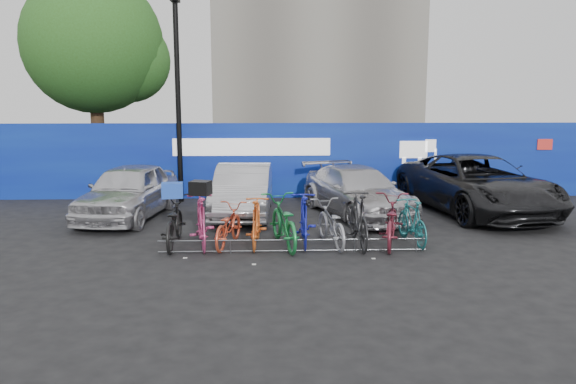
{
  "coord_description": "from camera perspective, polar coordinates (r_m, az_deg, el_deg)",
  "views": [
    {
      "loc": [
        -0.56,
        -11.93,
        3.21
      ],
      "look_at": [
        -0.0,
        2.0,
        0.85
      ],
      "focal_mm": 35.0,
      "sensor_mm": 36.0,
      "label": 1
    }
  ],
  "objects": [
    {
      "name": "bike_6",
      "position": [
        12.3,
        4.35,
        -3.22
      ],
      "size": [
        0.98,
        1.94,
        0.97
      ],
      "primitive_type": "imported",
      "rotation": [
        0.0,
        0.0,
        3.33
      ],
      "color": "#929499",
      "rests_on": "ground"
    },
    {
      "name": "bike_9",
      "position": [
        12.67,
        12.48,
        -2.96
      ],
      "size": [
        0.67,
        1.72,
        1.01
      ],
      "primitive_type": "imported",
      "rotation": [
        0.0,
        0.0,
        3.26
      ],
      "color": "#1D7074",
      "rests_on": "ground"
    },
    {
      "name": "car_3",
      "position": [
        16.55,
        18.6,
        0.75
      ],
      "size": [
        3.59,
        6.16,
        1.61
      ],
      "primitive_type": "imported",
      "rotation": [
        0.0,
        0.0,
        0.17
      ],
      "color": "black",
      "rests_on": "ground"
    },
    {
      "name": "bike_4",
      "position": [
        12.14,
        -0.5,
        -3.04
      ],
      "size": [
        1.14,
        2.2,
        1.1
      ],
      "primitive_type": "imported",
      "rotation": [
        0.0,
        0.0,
        3.34
      ],
      "color": "#1A7F3A",
      "rests_on": "ground"
    },
    {
      "name": "car_1",
      "position": [
        15.39,
        -4.58,
        0.16
      ],
      "size": [
        1.65,
        4.26,
        1.38
      ],
      "primitive_type": "imported",
      "rotation": [
        0.0,
        0.0,
        -0.04
      ],
      "color": "#AFAFB4",
      "rests_on": "ground"
    },
    {
      "name": "bike_2",
      "position": [
        12.29,
        -6.12,
        -3.4
      ],
      "size": [
        0.98,
        1.83,
        0.91
      ],
      "primitive_type": "imported",
      "rotation": [
        0.0,
        0.0,
        2.91
      ],
      "color": "#CF492B",
      "rests_on": "ground"
    },
    {
      "name": "bike_3",
      "position": [
        12.2,
        -3.24,
        -3.1
      ],
      "size": [
        0.6,
        1.79,
        1.06
      ],
      "primitive_type": "imported",
      "rotation": [
        0.0,
        0.0,
        3.08
      ],
      "color": "orange",
      "rests_on": "ground"
    },
    {
      "name": "ground",
      "position": [
        12.37,
        0.37,
        -5.44
      ],
      "size": [
        100.0,
        100.0,
        0.0
      ],
      "primitive_type": "plane",
      "color": "black",
      "rests_on": "ground"
    },
    {
      "name": "bike_rack",
      "position": [
        11.75,
        0.51,
        -5.44
      ],
      "size": [
        5.6,
        0.03,
        0.3
      ],
      "color": "#595B60",
      "rests_on": "ground"
    },
    {
      "name": "bike_8",
      "position": [
        12.43,
        10.38,
        -2.94
      ],
      "size": [
        1.22,
        2.19,
        1.09
      ],
      "primitive_type": "imported",
      "rotation": [
        0.0,
        0.0,
        2.89
      ],
      "color": "maroon",
      "rests_on": "ground"
    },
    {
      "name": "cargo_topcase",
      "position": [
        12.12,
        -8.89,
        0.41
      ],
      "size": [
        0.49,
        0.46,
        0.3
      ],
      "primitive_type": "cube",
      "rotation": [
        0.0,
        0.0,
        -0.28
      ],
      "color": "black",
      "rests_on": "bike_1"
    },
    {
      "name": "bike_7",
      "position": [
        12.26,
        7.2,
        -2.79
      ],
      "size": [
        0.6,
        1.99,
        1.19
      ],
      "primitive_type": "imported",
      "rotation": [
        0.0,
        0.0,
        3.16
      ],
      "color": "black",
      "rests_on": "ground"
    },
    {
      "name": "lamppost",
      "position": [
        17.53,
        -11.12,
        9.63
      ],
      "size": [
        0.25,
        0.5,
        6.11
      ],
      "color": "black",
      "rests_on": "ground"
    },
    {
      "name": "hoarding",
      "position": [
        18.05,
        -0.48,
        3.22
      ],
      "size": [
        22.0,
        0.18,
        2.4
      ],
      "color": "navy",
      "rests_on": "ground"
    },
    {
      "name": "bike_0",
      "position": [
        12.44,
        -11.56,
        -3.01
      ],
      "size": [
        0.76,
        2.06,
        1.07
      ],
      "primitive_type": "imported",
      "rotation": [
        0.0,
        0.0,
        3.17
      ],
      "color": "black",
      "rests_on": "ground"
    },
    {
      "name": "car_0",
      "position": [
        15.58,
        -15.9,
        0.09
      ],
      "size": [
        2.34,
        4.52,
        1.47
      ],
      "primitive_type": "imported",
      "rotation": [
        0.0,
        0.0,
        -0.15
      ],
      "color": "silver",
      "rests_on": "ground"
    },
    {
      "name": "bike_5",
      "position": [
        12.32,
        1.63,
        -2.8
      ],
      "size": [
        0.58,
        1.89,
        1.13
      ],
      "primitive_type": "imported",
      "rotation": [
        0.0,
        0.0,
        3.12
      ],
      "color": "#1A20AC",
      "rests_on": "ground"
    },
    {
      "name": "car_2",
      "position": [
        15.48,
        7.07,
        0.05
      ],
      "size": [
        3.13,
        4.91,
        1.32
      ],
      "primitive_type": "imported",
      "rotation": [
        0.0,
        0.0,
        0.3
      ],
      "color": "#B9B8BD",
      "rests_on": "ground"
    },
    {
      "name": "tree",
      "position": [
        22.93,
        -18.57,
        13.77
      ],
      "size": [
        5.4,
        5.2,
        7.8
      ],
      "color": "#382314",
      "rests_on": "ground"
    },
    {
      "name": "cargo_crate",
      "position": [
        12.31,
        -11.67,
        0.17
      ],
      "size": [
        0.49,
        0.4,
        0.32
      ],
      "primitive_type": "cube",
      "rotation": [
        0.0,
        0.0,
        0.14
      ],
      "color": "blue",
      "rests_on": "bike_0"
    },
    {
      "name": "bike_1",
      "position": [
        12.25,
        -8.8,
        -2.94
      ],
      "size": [
        0.87,
        1.98,
        1.15
      ],
      "primitive_type": "imported",
      "rotation": [
        0.0,
        0.0,
        3.32
      ],
      "color": "#D4407E",
      "rests_on": "ground"
    }
  ]
}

